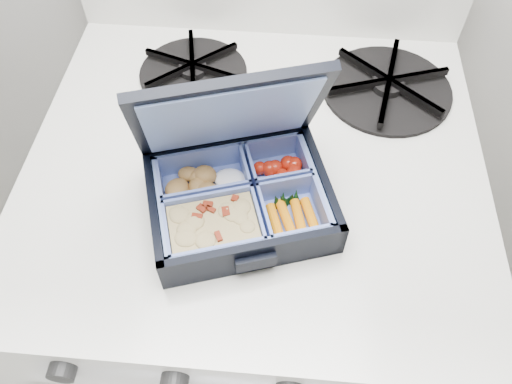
# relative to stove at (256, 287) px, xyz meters

# --- Properties ---
(stove) EXTENTS (0.59, 0.59, 0.89)m
(stove) POSITION_rel_stove_xyz_m (0.00, 0.00, 0.00)
(stove) COLOR silver
(stove) RESTS_ON floor
(bento_box) EXTENTS (0.24, 0.22, 0.05)m
(bento_box) POSITION_rel_stove_xyz_m (-0.01, -0.11, 0.47)
(bento_box) COLOR black
(bento_box) RESTS_ON stove
(burner_grate) EXTENTS (0.24, 0.24, 0.03)m
(burner_grate) POSITION_rel_stove_xyz_m (0.18, 0.12, 0.46)
(burner_grate) COLOR black
(burner_grate) RESTS_ON stove
(burner_grate_rear) EXTENTS (0.20, 0.20, 0.02)m
(burner_grate_rear) POSITION_rel_stove_xyz_m (-0.11, 0.13, 0.45)
(burner_grate_rear) COLOR black
(burner_grate_rear) RESTS_ON stove
(fork) EXTENTS (0.10, 0.18, 0.01)m
(fork) POSITION_rel_stove_xyz_m (0.02, -0.00, 0.45)
(fork) COLOR silver
(fork) RESTS_ON stove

